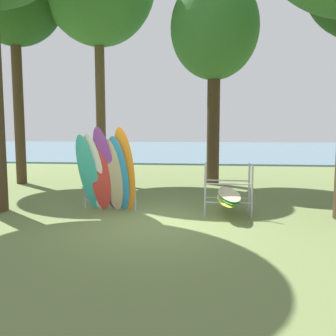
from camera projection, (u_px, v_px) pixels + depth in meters
name	position (u px, v px, depth m)	size (l,w,h in m)	color
ground_plane	(154.00, 224.00, 7.84)	(80.00, 80.00, 0.00)	olive
lake_water	(197.00, 148.00, 38.60)	(80.00, 36.00, 0.10)	slate
tree_mid_behind	(215.00, 31.00, 13.03)	(3.25, 3.25, 7.68)	#42301E
leaning_board_pile	(106.00, 173.00, 8.89)	(1.59, 0.96, 2.17)	#38B2AD
board_storage_rack	(228.00, 195.00, 8.72)	(1.15, 2.13, 1.25)	#9EA0A5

